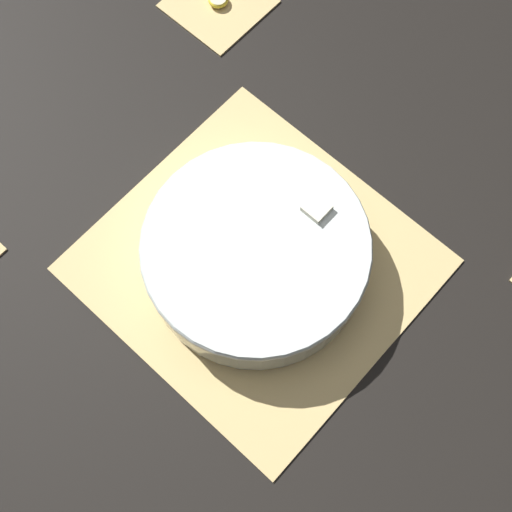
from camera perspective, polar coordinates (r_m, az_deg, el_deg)
name	(u,v)px	position (r m, az deg, el deg)	size (l,w,h in m)	color
ground_plane	(256,265)	(0.95, 0.00, -0.74)	(6.00, 6.00, 0.00)	black
bamboo_mat_center	(256,264)	(0.95, 0.00, -0.67)	(0.40, 0.38, 0.01)	#D6B775
coaster_mat_far_left	(218,3)	(1.17, -3.03, 19.56)	(0.14, 0.14, 0.01)	#D6B775
fruit_salad_bowl	(256,253)	(0.91, 0.01, 0.24)	(0.29, 0.29, 0.08)	silver
banana_coin_single	(218,0)	(1.16, -3.05, 19.79)	(0.03, 0.03, 0.01)	beige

